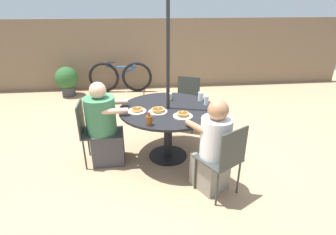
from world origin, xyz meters
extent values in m
plane|color=tan|center=(0.00, 0.00, 0.00)|extent=(12.00, 12.00, 0.00)
cube|color=#7A664C|center=(0.00, 3.38, 0.85)|extent=(10.00, 0.06, 1.69)
cylinder|color=black|center=(0.00, 0.00, 0.01)|extent=(0.55, 0.55, 0.01)
cylinder|color=black|center=(0.00, 0.00, 0.36)|extent=(0.12, 0.12, 0.72)
cylinder|color=black|center=(0.00, 0.00, 0.73)|extent=(1.32, 1.32, 0.03)
cylinder|color=black|center=(0.00, 0.00, 1.25)|extent=(0.05, 0.05, 2.50)
cylinder|color=#333833|center=(0.48, 0.64, 0.22)|extent=(0.02, 0.02, 0.44)
cylinder|color=#333833|center=(0.16, 0.78, 0.22)|extent=(0.02, 0.02, 0.44)
cylinder|color=#333833|center=(0.63, 0.96, 0.22)|extent=(0.02, 0.02, 0.44)
cylinder|color=#333833|center=(0.31, 1.10, 0.22)|extent=(0.02, 0.02, 0.44)
cube|color=#333833|center=(0.39, 0.87, 0.45)|extent=(0.55, 0.55, 0.02)
cube|color=#333833|center=(0.48, 1.05, 0.67)|extent=(0.36, 0.18, 0.43)
cylinder|color=#333833|center=(-0.78, 0.15, 0.22)|extent=(0.02, 0.02, 0.44)
cylinder|color=#333833|center=(-0.77, -0.20, 0.22)|extent=(0.02, 0.02, 0.44)
cylinder|color=#333833|center=(-1.14, 0.14, 0.22)|extent=(0.02, 0.02, 0.44)
cylinder|color=#333833|center=(-1.12, -0.21, 0.22)|extent=(0.02, 0.02, 0.44)
cube|color=#333833|center=(-0.95, -0.03, 0.45)|extent=(0.43, 0.43, 0.02)
cube|color=#333833|center=(-1.15, -0.04, 0.67)|extent=(0.03, 0.39, 0.43)
cube|color=#3D3D42|center=(-0.83, -0.03, 0.22)|extent=(0.43, 0.39, 0.44)
cylinder|color=#38754C|center=(-0.89, -0.03, 0.69)|extent=(0.40, 0.40, 0.50)
sphere|color=#DBA884|center=(-0.89, -0.03, 1.04)|extent=(0.22, 0.22, 0.22)
cylinder|color=#DBA884|center=(-0.70, 0.14, 0.81)|extent=(0.33, 0.08, 0.07)
cylinder|color=#DBA884|center=(-0.69, -0.18, 0.81)|extent=(0.33, 0.08, 0.07)
cylinder|color=#333833|center=(0.24, -0.76, 0.22)|extent=(0.02, 0.02, 0.44)
cylinder|color=#333833|center=(0.54, -0.59, 0.22)|extent=(0.02, 0.02, 0.44)
cylinder|color=#333833|center=(0.41, -1.07, 0.22)|extent=(0.02, 0.02, 0.44)
cylinder|color=#333833|center=(0.72, -0.89, 0.22)|extent=(0.02, 0.02, 0.44)
cube|color=#333833|center=(0.48, -0.83, 0.45)|extent=(0.56, 0.56, 0.02)
cube|color=#333833|center=(0.58, -1.00, 0.67)|extent=(0.35, 0.21, 0.43)
cube|color=gray|center=(0.42, -0.73, 0.22)|extent=(0.46, 0.48, 0.44)
cylinder|color=white|center=(0.45, -0.77, 0.68)|extent=(0.34, 0.34, 0.48)
sphere|color=#A3704C|center=(0.45, -0.77, 1.02)|extent=(0.23, 0.23, 0.23)
cylinder|color=#A3704C|center=(0.24, -0.69, 0.79)|extent=(0.21, 0.29, 0.07)
cylinder|color=#A3704C|center=(0.48, -0.55, 0.79)|extent=(0.21, 0.29, 0.07)
cylinder|color=silver|center=(-0.15, -0.13, 0.76)|extent=(0.24, 0.24, 0.02)
cylinder|color=#BC8947|center=(-0.14, -0.12, 0.77)|extent=(0.17, 0.17, 0.01)
cylinder|color=#BC8947|center=(-0.14, -0.13, 0.78)|extent=(0.17, 0.17, 0.01)
cylinder|color=#BC8947|center=(-0.14, -0.13, 0.79)|extent=(0.17, 0.17, 0.01)
ellipsoid|color=brown|center=(-0.15, -0.13, 0.80)|extent=(0.14, 0.13, 0.00)
cube|color=#F4E084|center=(-0.14, -0.13, 0.81)|extent=(0.03, 0.03, 0.01)
cylinder|color=silver|center=(0.15, -0.30, 0.76)|extent=(0.24, 0.24, 0.02)
cylinder|color=#BC8947|center=(0.16, -0.30, 0.77)|extent=(0.15, 0.15, 0.01)
cylinder|color=#BC8947|center=(0.16, -0.31, 0.79)|extent=(0.15, 0.15, 0.01)
cylinder|color=#BC8947|center=(0.15, -0.31, 0.80)|extent=(0.15, 0.15, 0.01)
ellipsoid|color=brown|center=(0.15, -0.30, 0.81)|extent=(0.12, 0.11, 0.00)
cube|color=#F4E084|center=(0.14, -0.30, 0.81)|extent=(0.02, 0.02, 0.01)
cylinder|color=silver|center=(-0.42, -0.08, 0.76)|extent=(0.24, 0.24, 0.02)
cylinder|color=#BC8947|center=(-0.42, -0.08, 0.77)|extent=(0.15, 0.15, 0.01)
cylinder|color=#BC8947|center=(-0.41, -0.09, 0.78)|extent=(0.15, 0.15, 0.01)
cylinder|color=#BC8947|center=(-0.41, -0.08, 0.79)|extent=(0.15, 0.15, 0.01)
ellipsoid|color=brown|center=(-0.42, -0.08, 0.80)|extent=(0.12, 0.11, 0.00)
cube|color=#F4E084|center=(-0.41, -0.08, 0.80)|extent=(0.03, 0.03, 0.01)
cylinder|color=brown|center=(-0.28, -0.50, 0.81)|extent=(0.07, 0.07, 0.11)
cylinder|color=brown|center=(-0.28, -0.50, 0.89)|extent=(0.03, 0.03, 0.05)
torus|color=brown|center=(-0.24, -0.50, 0.82)|extent=(0.05, 0.01, 0.05)
cylinder|color=beige|center=(0.05, 0.32, 0.80)|extent=(0.08, 0.08, 0.09)
cylinder|color=white|center=(0.05, 0.32, 0.85)|extent=(0.09, 0.09, 0.01)
cylinder|color=silver|center=(0.54, 0.07, 0.82)|extent=(0.07, 0.07, 0.13)
cylinder|color=silver|center=(0.50, 0.24, 0.81)|extent=(0.08, 0.08, 0.12)
torus|color=black|center=(-1.23, 3.09, 0.37)|extent=(0.74, 0.12, 0.73)
torus|color=black|center=(-0.43, 3.03, 0.37)|extent=(0.74, 0.12, 0.73)
cylinder|color=#1E4C93|center=(-0.83, 3.06, 0.62)|extent=(0.66, 0.08, 0.03)
cylinder|color=#1E4C93|center=(-0.67, 3.04, 0.49)|extent=(0.50, 0.07, 0.28)
cylinder|color=#1E4C93|center=(-1.03, 3.07, 0.67)|extent=(0.03, 0.03, 0.10)
ellipsoid|color=black|center=(-1.03, 3.07, 0.73)|extent=(0.20, 0.08, 0.04)
cylinder|color=#1E4C93|center=(-0.47, 3.03, 0.68)|extent=(0.06, 0.44, 0.03)
cylinder|color=#3D3D3F|center=(-2.05, 2.90, 0.10)|extent=(0.30, 0.30, 0.21)
sphere|color=#285628|center=(-2.05, 2.90, 0.43)|extent=(0.52, 0.52, 0.52)
camera|label=1|loc=(-0.36, -3.25, 2.08)|focal=28.00mm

